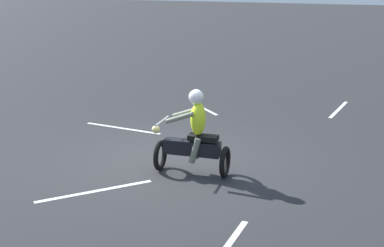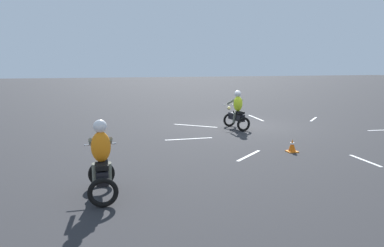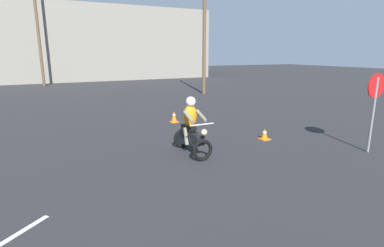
# 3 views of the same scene
# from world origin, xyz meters

# --- Properties ---
(ground_plane) EXTENTS (120.00, 120.00, 0.00)m
(ground_plane) POSITION_xyz_m (0.00, 0.00, 0.00)
(ground_plane) COLOR #28282B
(motorcycle_rider_foreground) EXTENTS (0.77, 1.54, 1.66)m
(motorcycle_rider_foreground) POSITION_xyz_m (0.56, 0.74, 0.73)
(motorcycle_rider_foreground) COLOR black
(motorcycle_rider_foreground) RESTS_ON ground
(lane_stripe_w) EXTENTS (2.09, 0.27, 0.01)m
(lane_stripe_w) POSITION_xyz_m (-5.65, 2.64, 0.00)
(lane_stripe_w) COLOR silver
(lane_stripe_w) RESTS_ON ground
(lane_stripe_sw) EXTENTS (1.14, 1.22, 0.01)m
(lane_stripe_sw) POSITION_xyz_m (-4.27, -0.91, 0.00)
(lane_stripe_sw) COLOR silver
(lane_stripe_sw) RESTS_ON ground
(lane_stripe_s) EXTENTS (0.27, 2.15, 0.01)m
(lane_stripe_s) POSITION_xyz_m (-1.63, -2.07, 0.00)
(lane_stripe_s) COLOR silver
(lane_stripe_s) RESTS_ON ground
(lane_stripe_se) EXTENTS (1.69, 1.45, 0.01)m
(lane_stripe_se) POSITION_xyz_m (2.04, -0.54, 0.00)
(lane_stripe_se) COLOR silver
(lane_stripe_se) RESTS_ON ground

